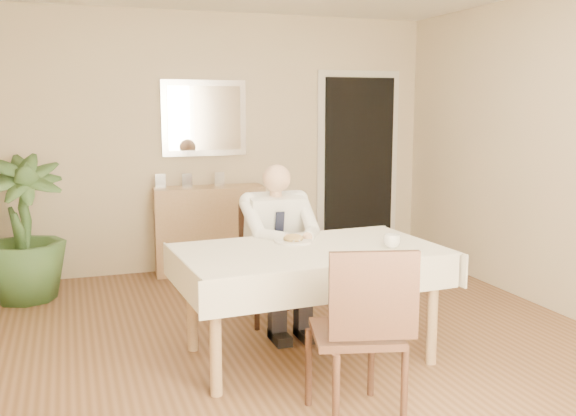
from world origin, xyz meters
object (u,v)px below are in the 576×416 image
object	(u,v)px
seated_man	(281,239)
sideboard	(210,229)
potted_palm	(22,229)
dining_table	(309,261)
coffee_mug	(392,241)
chair_near	(363,325)
chair_far	(269,255)

from	to	relation	value
seated_man	sideboard	xyz separation A→B (m)	(-0.15, 1.83, -0.26)
sideboard	potted_palm	size ratio (longest dim) A/B	0.86
dining_table	seated_man	size ratio (longest dim) A/B	1.42
seated_man	coffee_mug	xyz separation A→B (m)	(0.52, -0.77, 0.11)
chair_near	potted_palm	world-z (taller)	potted_palm
chair_near	potted_palm	xyz separation A→B (m)	(-1.82, 2.95, 0.08)
dining_table	sideboard	world-z (taller)	sideboard
chair_near	potted_palm	bearing A→B (deg)	136.14
dining_table	coffee_mug	size ratio (longest dim) A/B	15.61
seated_man	potted_palm	distance (m)	2.35
coffee_mug	sideboard	distance (m)	2.71
dining_table	potted_palm	distance (m)	2.75
chair_far	sideboard	size ratio (longest dim) A/B	0.83
chair_far	chair_near	bearing A→B (deg)	-84.77
dining_table	potted_palm	bearing A→B (deg)	129.68
chair_near	coffee_mug	size ratio (longest dim) A/B	8.52
chair_near	sideboard	size ratio (longest dim) A/B	0.89
potted_palm	chair_far	bearing A→B (deg)	-31.00
dining_table	potted_palm	world-z (taller)	potted_palm
chair_far	chair_near	size ratio (longest dim) A/B	0.93
potted_palm	sideboard	bearing A→B (deg)	13.65
chair_far	seated_man	xyz separation A→B (m)	(0.00, -0.29, 0.18)
seated_man	potted_palm	world-z (taller)	potted_palm
coffee_mug	sideboard	xyz separation A→B (m)	(-0.67, 2.60, -0.36)
chair_far	seated_man	bearing A→B (deg)	-82.97
dining_table	coffee_mug	bearing A→B (deg)	-21.90
coffee_mug	dining_table	bearing A→B (deg)	161.45
chair_far	potted_palm	world-z (taller)	potted_palm
chair_far	sideboard	distance (m)	1.55
chair_near	sideboard	xyz separation A→B (m)	(-0.09, 3.37, -0.11)
seated_man	sideboard	bearing A→B (deg)	94.73
seated_man	sideboard	distance (m)	1.86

